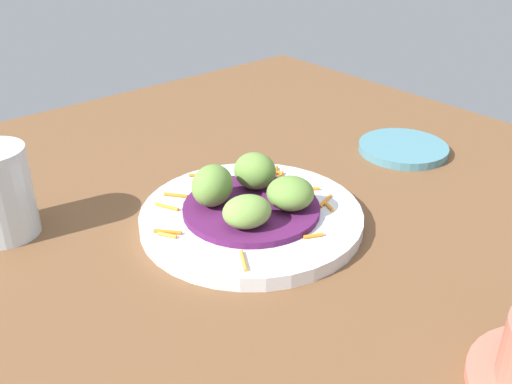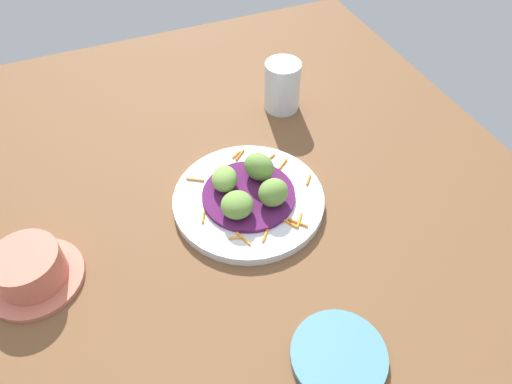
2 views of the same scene
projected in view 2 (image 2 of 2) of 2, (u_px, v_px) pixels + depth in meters
table_surface at (208, 198)px, 79.10cm from camera, size 110.00×110.00×2.00cm
main_plate at (249, 200)px, 76.42cm from camera, size 24.79×24.79×1.58cm
cabbage_bed at (249, 195)px, 75.56cm from camera, size 15.18×15.18×0.75cm
carrot_garnish at (260, 197)px, 75.54cm from camera, size 20.48×20.16×0.40cm
guac_scoop_left at (224, 179)px, 75.16cm from camera, size 5.74×6.31×3.39cm
guac_scoop_center at (237, 205)px, 71.36cm from camera, size 7.24×7.25×3.51cm
guac_scoop_right at (273, 192)px, 72.56cm from camera, size 6.27×6.01×4.27cm
guac_scoop_back at (259, 167)px, 76.22cm from camera, size 6.32×6.71×4.54cm
side_plate_small at (339, 356)px, 59.04cm from camera, size 12.42×12.42×1.12cm
terracotta_bowl at (31, 270)px, 65.22cm from camera, size 13.73×13.73×5.94cm
water_glass at (282, 86)px, 90.66cm from camera, size 7.01×7.01×9.99cm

